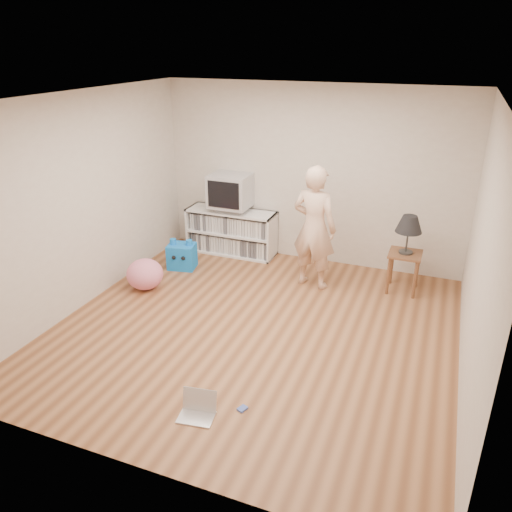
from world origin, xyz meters
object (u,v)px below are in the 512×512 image
object	(u,v)px
crt_tv	(231,191)
side_table	(404,262)
person	(314,228)
laptop	(198,409)
media_unit	(232,231)
plush_blue	(182,256)
table_lamp	(409,225)
dvd_deck	(231,208)
plush_pink	(145,274)

from	to	relation	value
crt_tv	side_table	distance (m)	2.76
person	laptop	size ratio (longest dim) A/B	4.77
crt_tv	side_table	bearing A→B (deg)	-7.82
media_unit	plush_blue	world-z (taller)	media_unit
media_unit	table_lamp	distance (m)	2.76
crt_tv	side_table	size ratio (longest dim) A/B	1.09
dvd_deck	side_table	world-z (taller)	dvd_deck
media_unit	crt_tv	distance (m)	0.67
media_unit	dvd_deck	size ratio (longest dim) A/B	3.11
side_table	person	size ratio (longest dim) A/B	0.33
dvd_deck	laptop	distance (m)	3.82
side_table	person	bearing A→B (deg)	-166.50
media_unit	crt_tv	size ratio (longest dim) A/B	2.33
media_unit	laptop	world-z (taller)	media_unit
laptop	plush_blue	size ratio (longest dim) A/B	0.78
media_unit	person	size ratio (longest dim) A/B	0.83
table_lamp	person	size ratio (longest dim) A/B	0.31
dvd_deck	plush_pink	world-z (taller)	dvd_deck
laptop	person	bearing A→B (deg)	76.40
media_unit	table_lamp	size ratio (longest dim) A/B	2.72
side_table	person	world-z (taller)	person
side_table	plush_pink	distance (m)	3.48
laptop	dvd_deck	bearing A→B (deg)	100.71
media_unit	table_lamp	world-z (taller)	table_lamp
dvd_deck	person	world-z (taller)	person
side_table	plush_blue	size ratio (longest dim) A/B	1.22
plush_blue	side_table	bearing A→B (deg)	-3.47
dvd_deck	person	distance (m)	1.64
table_lamp	plush_blue	world-z (taller)	table_lamp
plush_blue	plush_pink	distance (m)	0.78
dvd_deck	plush_pink	size ratio (longest dim) A/B	0.91
plush_blue	crt_tv	bearing A→B (deg)	49.41
plush_blue	laptop	bearing A→B (deg)	-69.79
table_lamp	plush_pink	xyz separation A→B (m)	(-3.25, -1.20, -0.73)
dvd_deck	plush_blue	xyz separation A→B (m)	(-0.45, -0.80, -0.54)
side_table	plush_pink	xyz separation A→B (m)	(-3.25, -1.20, -0.21)
person	plush_blue	size ratio (longest dim) A/B	3.73
person	media_unit	bearing A→B (deg)	-13.18
person	plush_pink	bearing A→B (deg)	34.75
crt_tv	table_lamp	size ratio (longest dim) A/B	1.17
person	laptop	bearing A→B (deg)	95.84
crt_tv	plush_pink	world-z (taller)	crt_tv
side_table	table_lamp	bearing A→B (deg)	180.00
dvd_deck	media_unit	bearing A→B (deg)	90.00
dvd_deck	crt_tv	distance (m)	0.29
person	side_table	bearing A→B (deg)	-155.64
crt_tv	person	size ratio (longest dim) A/B	0.36
dvd_deck	table_lamp	distance (m)	2.70
side_table	crt_tv	bearing A→B (deg)	172.18
crt_tv	plush_pink	bearing A→B (deg)	-110.44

